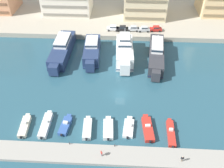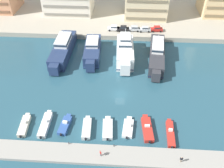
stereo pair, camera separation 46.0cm
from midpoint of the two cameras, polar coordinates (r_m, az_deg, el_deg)
The scene contains 23 objects.
ground_plane at distance 64.05m, azimuth 1.68°, elevation -2.34°, with size 400.00×400.00×0.00m, color #285160.
pier_dock at distance 51.53m, azimuth 0.98°, elevation -16.09°, with size 120.00×4.51×0.70m, color #9E998E.
yacht_navy_far_left at distance 78.99m, azimuth -11.48°, elevation 7.83°, with size 5.26×21.86×6.93m.
yacht_navy_left at distance 77.05m, azimuth -4.79°, elevation 7.63°, with size 5.30×17.40×6.74m.
yacht_white_mid_left at distance 75.56m, azimuth 2.71°, elevation 7.58°, with size 5.46×17.68×8.94m.
yacht_charcoal_center_left at distance 76.42m, azimuth 9.94°, elevation 6.84°, with size 6.01×22.23×6.87m.
motorboat_cream_far_left at distance 59.33m, azimuth -19.54°, elevation -9.02°, with size 2.20×6.88×1.50m.
motorboat_white_left at distance 58.13m, azimuth -15.13°, elevation -8.99°, with size 1.83×7.92×1.41m.
motorboat_blue_mid_left at distance 57.18m, azimuth -10.81°, elevation -9.22°, with size 2.40×6.20×1.42m.
motorboat_white_center_left at distance 55.79m, azimuth -5.89°, elevation -10.05°, with size 2.14×6.55×1.08m.
motorboat_white_center at distance 55.54m, azimuth -1.12°, elevation -10.14°, with size 2.48×6.58×0.98m.
motorboat_white_center_right at distance 55.97m, azimuth 3.57°, elevation -9.89°, with size 2.59×6.28×1.26m.
motorboat_red_mid_right at distance 56.03m, azimuth 7.93°, elevation -10.04°, with size 2.63×7.73×1.38m.
motorboat_red_right at distance 56.21m, azimuth 13.07°, elevation -10.83°, with size 1.72×7.88×1.39m.
car_white_far_left at distance 88.45m, azimuth 0.05°, elevation 12.72°, with size 4.12×1.96×1.80m.
car_black_left at distance 88.22m, azimuth 2.24°, elevation 12.61°, with size 4.11×1.94×1.80m.
car_silver_mid_left at distance 88.45m, azimuth 4.71°, elevation 12.59°, with size 4.14×2.00×1.80m.
car_silver_center_left at distance 88.50m, azimuth 7.17°, elevation 12.42°, with size 4.19×2.11×1.80m.
car_red_center at distance 89.28m, azimuth 9.84°, elevation 12.40°, with size 4.22×2.18×1.80m.
pedestrian_near_edge at distance 50.40m, azimuth -2.69°, elevation -15.46°, with size 0.40×0.54×1.57m.
pedestrian_mid_deck at distance 51.38m, azimuth 15.53°, elevation -16.10°, with size 0.60×0.23×1.56m.
bollard_west at distance 53.20m, azimuth -9.94°, elevation -13.17°, with size 0.20×0.20×0.61m.
bollard_west_mid at distance 52.14m, azimuth 0.35°, elevation -13.82°, with size 0.20×0.20×0.61m.
Camera 1 is at (0.52, -47.39, 43.10)m, focal length 40.00 mm.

